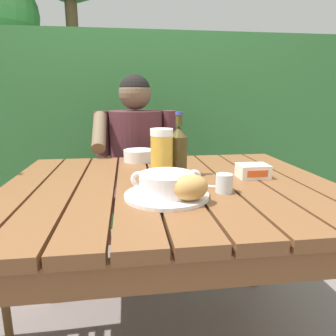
% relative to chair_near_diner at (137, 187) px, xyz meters
% --- Properties ---
extents(dining_table, '(1.19, 0.99, 0.77)m').
position_rel_chair_near_diner_xyz_m(dining_table, '(0.10, -0.94, 0.20)').
color(dining_table, brown).
rests_on(dining_table, ground_plane).
extents(hedge_backdrop, '(3.79, 0.83, 2.60)m').
position_rel_chair_near_diner_xyz_m(hedge_backdrop, '(-0.05, 0.73, 0.52)').
color(hedge_backdrop, '#38783C').
rests_on(hedge_backdrop, ground_plane).
extents(chair_near_diner, '(0.46, 0.43, 0.98)m').
position_rel_chair_near_diner_xyz_m(chair_near_diner, '(0.00, 0.00, 0.00)').
color(chair_near_diner, brown).
rests_on(chair_near_diner, ground_plane).
extents(person_eating, '(0.48, 0.47, 1.21)m').
position_rel_chair_near_diner_xyz_m(person_eating, '(-0.00, -0.20, 0.23)').
color(person_eating, '#53282F').
rests_on(person_eating, ground_plane).
extents(serving_plate, '(0.27, 0.27, 0.01)m').
position_rel_chair_near_diner_xyz_m(serving_plate, '(0.06, -1.10, 0.30)').
color(serving_plate, white).
rests_on(serving_plate, dining_table).
extents(soup_bowl, '(0.22, 0.17, 0.07)m').
position_rel_chair_near_diner_xyz_m(soup_bowl, '(0.06, -1.10, 0.34)').
color(soup_bowl, white).
rests_on(soup_bowl, serving_plate).
extents(bread_roll, '(0.12, 0.09, 0.08)m').
position_rel_chair_near_diner_xyz_m(bread_roll, '(0.12, -1.17, 0.35)').
color(bread_roll, tan).
rests_on(bread_roll, serving_plate).
extents(beer_glass, '(0.08, 0.08, 0.19)m').
position_rel_chair_near_diner_xyz_m(beer_glass, '(0.07, -0.89, 0.39)').
color(beer_glass, gold).
rests_on(beer_glass, dining_table).
extents(beer_bottle, '(0.07, 0.07, 0.25)m').
position_rel_chair_near_diner_xyz_m(beer_bottle, '(0.14, -0.84, 0.40)').
color(beer_bottle, '#453917').
rests_on(beer_bottle, dining_table).
extents(water_glass_small, '(0.06, 0.06, 0.06)m').
position_rel_chair_near_diner_xyz_m(water_glass_small, '(0.26, -1.08, 0.33)').
color(water_glass_small, silver).
rests_on(water_glass_small, dining_table).
extents(butter_tub, '(0.12, 0.09, 0.05)m').
position_rel_chair_near_diner_xyz_m(butter_tub, '(0.43, -0.91, 0.32)').
color(butter_tub, white).
rests_on(butter_tub, dining_table).
extents(table_knife, '(0.14, 0.07, 0.01)m').
position_rel_chair_near_diner_xyz_m(table_knife, '(0.19, -1.00, 0.30)').
color(table_knife, silver).
rests_on(table_knife, dining_table).
extents(diner_bowl, '(0.15, 0.15, 0.06)m').
position_rel_chair_near_diner_xyz_m(diner_bowl, '(0.00, -0.54, 0.32)').
color(diner_bowl, white).
rests_on(diner_bowl, dining_table).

